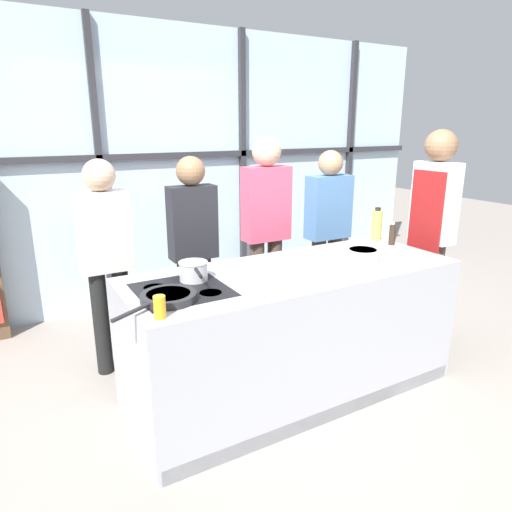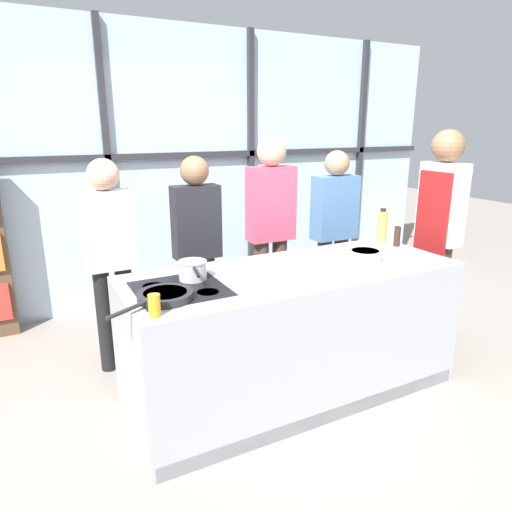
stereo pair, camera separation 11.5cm
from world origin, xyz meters
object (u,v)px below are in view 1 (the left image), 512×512
object	(u,v)px
mixing_bowl	(363,254)
pepper_grinder	(392,234)
juice_glass_near	(160,307)
spectator_center_left	(193,242)
spectator_far_right	(328,226)
spectator_far_left	(106,253)
saucepan	(193,270)
spectator_center_right	(266,224)
white_plate	(382,267)
oil_bottle	(377,225)
chef	(432,221)
frying_pan	(168,297)

from	to	relation	value
mixing_bowl	pepper_grinder	size ratio (longest dim) A/B	1.28
pepper_grinder	juice_glass_near	xyz separation A→B (m)	(-2.07, -0.48, -0.03)
spectator_center_left	spectator_far_right	xyz separation A→B (m)	(1.36, -0.00, -0.02)
spectator_center_left	spectator_far_right	bearing A→B (deg)	180.00
spectator_far_left	saucepan	world-z (taller)	spectator_far_left
spectator_center_left	spectator_center_right	bearing A→B (deg)	180.00
white_plate	spectator_center_right	bearing A→B (deg)	98.37
saucepan	juice_glass_near	size ratio (longest dim) A/B	2.83
spectator_center_left	juice_glass_near	world-z (taller)	spectator_center_left
oil_bottle	pepper_grinder	size ratio (longest dim) A/B	1.49
saucepan	spectator_center_right	bearing A→B (deg)	38.73
white_plate	chef	bearing A→B (deg)	22.05
chef	oil_bottle	xyz separation A→B (m)	(-0.40, 0.22, -0.03)
frying_pan	saucepan	distance (m)	0.36
saucepan	spectator_far_left	bearing A→B (deg)	113.48
chef	pepper_grinder	world-z (taller)	chef
spectator_center_left	saucepan	bearing A→B (deg)	67.89
spectator_center_left	saucepan	world-z (taller)	spectator_center_left
mixing_bowl	saucepan	bearing A→B (deg)	171.70
pepper_grinder	spectator_center_left	bearing A→B (deg)	150.46
frying_pan	saucepan	size ratio (longest dim) A/B	1.55
mixing_bowl	white_plate	bearing A→B (deg)	-97.94
chef	spectator_center_left	xyz separation A→B (m)	(-1.78, 0.83, -0.14)
oil_bottle	spectator_far_right	bearing A→B (deg)	91.23
chef	spectator_center_right	world-z (taller)	chef
white_plate	saucepan	bearing A→B (deg)	161.42
chef	spectator_center_left	size ratio (longest dim) A/B	1.12
spectator_center_right	mixing_bowl	world-z (taller)	spectator_center_right
spectator_far_right	frying_pan	bearing A→B (deg)	28.60
spectator_far_left	spectator_center_right	size ratio (longest dim) A/B	0.92
white_plate	frying_pan	bearing A→B (deg)	174.14
spectator_center_right	pepper_grinder	size ratio (longest dim) A/B	9.43
spectator_far_right	saucepan	world-z (taller)	spectator_far_right
saucepan	mixing_bowl	world-z (taller)	saucepan
spectator_center_left	white_plate	xyz separation A→B (m)	(0.86, -1.21, -0.02)
juice_glass_near	mixing_bowl	bearing A→B (deg)	9.80
spectator_far_right	pepper_grinder	xyz separation A→B (m)	(0.02, -0.78, 0.08)
spectator_center_left	frying_pan	size ratio (longest dim) A/B	3.18
saucepan	juice_glass_near	xyz separation A→B (m)	(-0.36, -0.45, -0.01)
spectator_far_left	juice_glass_near	world-z (taller)	spectator_far_left
frying_pan	juice_glass_near	bearing A→B (deg)	-118.60
white_plate	spectator_far_left	bearing A→B (deg)	141.85
white_plate	juice_glass_near	world-z (taller)	juice_glass_near
spectator_far_left	spectator_center_left	xyz separation A→B (m)	(0.68, 0.00, -0.00)
spectator_center_right	mixing_bowl	distance (m)	1.01
frying_pan	oil_bottle	bearing A→B (deg)	12.72
spectator_center_left	juice_glass_near	size ratio (longest dim) A/B	13.90
frying_pan	pepper_grinder	world-z (taller)	pepper_grinder
frying_pan	mixing_bowl	bearing A→B (deg)	2.84
spectator_far_right	mixing_bowl	xyz separation A→B (m)	(-0.47, -0.99, 0.04)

